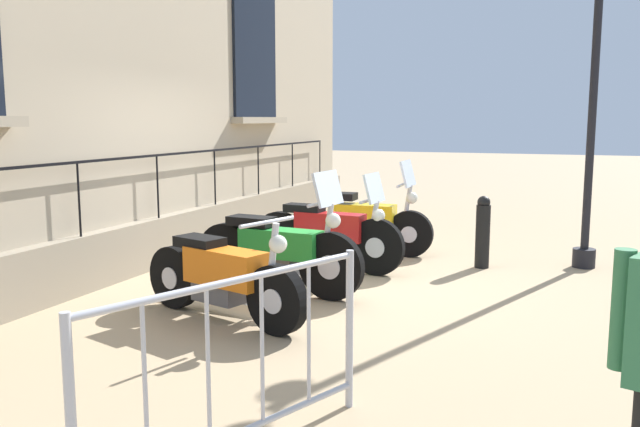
{
  "coord_description": "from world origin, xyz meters",
  "views": [
    {
      "loc": [
        2.92,
        -6.96,
        1.88
      ],
      "look_at": [
        0.22,
        0.0,
        0.8
      ],
      "focal_mm": 36.88,
      "sensor_mm": 36.0,
      "label": 1
    }
  ],
  "objects_px": {
    "motorcycle_red": "(328,234)",
    "motorcycle_yellow": "(361,222)",
    "motorcycle_orange": "(223,277)",
    "crowd_barrier": "(236,362)",
    "bollard": "(483,232)",
    "motorcycle_green": "(278,251)",
    "lamppost": "(597,33)"
  },
  "relations": [
    {
      "from": "motorcycle_orange",
      "to": "motorcycle_yellow",
      "type": "bearing_deg",
      "value": 85.55
    },
    {
      "from": "motorcycle_orange",
      "to": "motorcycle_yellow",
      "type": "xyz_separation_m",
      "value": [
        0.27,
        3.42,
        0.03
      ]
    },
    {
      "from": "motorcycle_green",
      "to": "lamppost",
      "type": "height_order",
      "value": "lamppost"
    },
    {
      "from": "motorcycle_red",
      "to": "motorcycle_yellow",
      "type": "height_order",
      "value": "motorcycle_yellow"
    },
    {
      "from": "motorcycle_red",
      "to": "motorcycle_green",
      "type": "bearing_deg",
      "value": -95.54
    },
    {
      "from": "motorcycle_yellow",
      "to": "motorcycle_orange",
      "type": "bearing_deg",
      "value": -94.45
    },
    {
      "from": "motorcycle_green",
      "to": "bollard",
      "type": "height_order",
      "value": "motorcycle_green"
    },
    {
      "from": "motorcycle_green",
      "to": "motorcycle_red",
      "type": "relative_size",
      "value": 1.0
    },
    {
      "from": "crowd_barrier",
      "to": "lamppost",
      "type": "bearing_deg",
      "value": 72.44
    },
    {
      "from": "motorcycle_red",
      "to": "motorcycle_yellow",
      "type": "xyz_separation_m",
      "value": [
        0.08,
        1.11,
        -0.0
      ]
    },
    {
      "from": "motorcycle_orange",
      "to": "motorcycle_yellow",
      "type": "distance_m",
      "value": 3.43
    },
    {
      "from": "motorcycle_yellow",
      "to": "lamppost",
      "type": "distance_m",
      "value": 3.82
    },
    {
      "from": "motorcycle_green",
      "to": "lamppost",
      "type": "xyz_separation_m",
      "value": [
        3.12,
        2.53,
        2.45
      ]
    },
    {
      "from": "motorcycle_green",
      "to": "lamppost",
      "type": "relative_size",
      "value": 0.43
    },
    {
      "from": "crowd_barrier",
      "to": "motorcycle_red",
      "type": "bearing_deg",
      "value": 104.27
    },
    {
      "from": "motorcycle_red",
      "to": "motorcycle_orange",
      "type": "bearing_deg",
      "value": -94.57
    },
    {
      "from": "bollard",
      "to": "motorcycle_green",
      "type": "bearing_deg",
      "value": -133.02
    },
    {
      "from": "crowd_barrier",
      "to": "bollard",
      "type": "distance_m",
      "value": 5.38
    },
    {
      "from": "crowd_barrier",
      "to": "bollard",
      "type": "height_order",
      "value": "crowd_barrier"
    },
    {
      "from": "motorcycle_red",
      "to": "motorcycle_yellow",
      "type": "distance_m",
      "value": 1.12
    },
    {
      "from": "motorcycle_red",
      "to": "bollard",
      "type": "xyz_separation_m",
      "value": [
        1.79,
        0.82,
        0.01
      ]
    },
    {
      "from": "crowd_barrier",
      "to": "motorcycle_yellow",
      "type": "bearing_deg",
      "value": 100.74
    },
    {
      "from": "motorcycle_red",
      "to": "motorcycle_yellow",
      "type": "relative_size",
      "value": 0.98
    },
    {
      "from": "motorcycle_orange",
      "to": "crowd_barrier",
      "type": "height_order",
      "value": "crowd_barrier"
    },
    {
      "from": "motorcycle_yellow",
      "to": "crowd_barrier",
      "type": "relative_size",
      "value": 1.16
    },
    {
      "from": "motorcycle_orange",
      "to": "lamppost",
      "type": "xyz_separation_m",
      "value": [
        3.18,
        3.62,
        2.5
      ]
    },
    {
      "from": "motorcycle_orange",
      "to": "bollard",
      "type": "relative_size",
      "value": 2.11
    },
    {
      "from": "motorcycle_orange",
      "to": "motorcycle_green",
      "type": "bearing_deg",
      "value": 86.53
    },
    {
      "from": "motorcycle_yellow",
      "to": "crowd_barrier",
      "type": "distance_m",
      "value": 5.74
    },
    {
      "from": "crowd_barrier",
      "to": "bollard",
      "type": "bearing_deg",
      "value": 83.22
    },
    {
      "from": "lamppost",
      "to": "crowd_barrier",
      "type": "distance_m",
      "value": 6.55
    },
    {
      "from": "lamppost",
      "to": "crowd_barrier",
      "type": "height_order",
      "value": "lamppost"
    }
  ]
}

